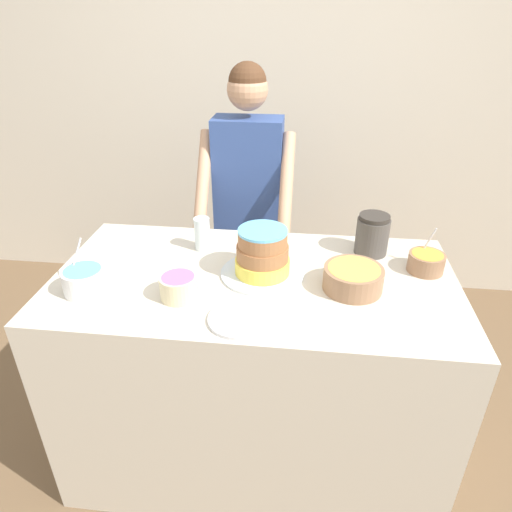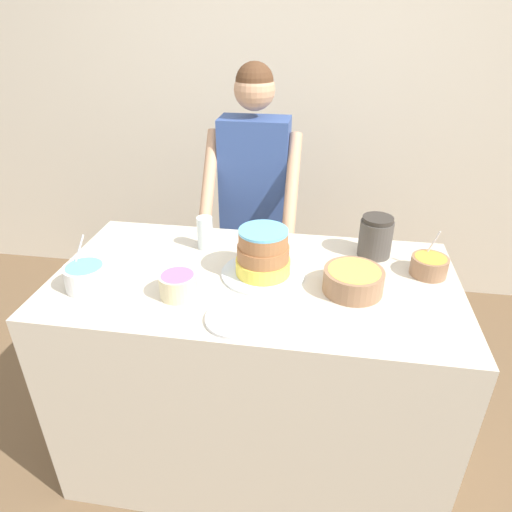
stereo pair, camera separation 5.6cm
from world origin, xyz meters
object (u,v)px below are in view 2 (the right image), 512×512
cake (263,255)px  drinking_glass (205,233)px  stoneware_jar (376,237)px  frosting_bowl_yellow (353,280)px  frosting_bowl_purple (178,284)px  frosting_bowl_orange (429,265)px  ceramic_plate (237,318)px  person_baker (254,191)px  frosting_bowl_blue (86,276)px

cake → drinking_glass: (-0.26, 0.17, -0.01)m
drinking_glass → stoneware_jar: stoneware_jar is taller
drinking_glass → stoneware_jar: size_ratio=0.83×
cake → frosting_bowl_yellow: size_ratio=1.48×
frosting_bowl_purple → cake: bearing=34.3°
frosting_bowl_yellow → frosting_bowl_purple: (-0.59, -0.12, -0.00)m
cake → frosting_bowl_purple: size_ratio=2.38×
frosting_bowl_purple → drinking_glass: 0.36m
frosting_bowl_orange → ceramic_plate: (-0.65, -0.39, -0.03)m
frosting_bowl_purple → person_baker: bearing=82.5°
drinking_glass → ceramic_plate: (0.22, -0.47, -0.06)m
frosting_bowl_orange → ceramic_plate: 0.76m
person_baker → cake: bearing=-78.4°
person_baker → stoneware_jar: 0.76m
frosting_bowl_blue → drinking_glass: (0.34, 0.36, 0.02)m
frosting_bowl_blue → stoneware_jar: 1.10m
ceramic_plate → stoneware_jar: (0.46, 0.51, 0.08)m
person_baker → frosting_bowl_purple: 0.91m
cake → frosting_bowl_orange: (0.61, 0.10, -0.04)m
stoneware_jar → frosting_bowl_purple: bearing=-149.5°
person_baker → frosting_bowl_blue: 1.02m
frosting_bowl_purple → stoneware_jar: stoneware_jar is taller
frosting_bowl_yellow → drinking_glass: size_ratio=1.54×
frosting_bowl_purple → stoneware_jar: bearing=30.5°
drinking_glass → frosting_bowl_purple: bearing=-90.5°
frosting_bowl_purple → ceramic_plate: frosting_bowl_purple is taller
ceramic_plate → stoneware_jar: bearing=48.2°
drinking_glass → ceramic_plate: 0.52m
person_baker → frosting_bowl_yellow: size_ratio=7.59×
frosting_bowl_yellow → stoneware_jar: 0.30m
stoneware_jar → drinking_glass: bearing=-176.1°
person_baker → frosting_bowl_orange: bearing=-39.6°
cake → frosting_bowl_blue: cake is taller
frosting_bowl_yellow → ceramic_plate: (-0.37, -0.23, -0.04)m
frosting_bowl_purple → drinking_glass: size_ratio=0.96×
stoneware_jar → ceramic_plate: bearing=-131.8°
frosting_bowl_yellow → person_baker: bearing=121.2°
frosting_bowl_blue → ceramic_plate: frosting_bowl_blue is taller
drinking_glass → stoneware_jar: 0.68m
cake → frosting_bowl_blue: 0.63m
ceramic_plate → frosting_bowl_purple: bearing=154.5°
frosting_bowl_yellow → drinking_glass: 0.64m
person_baker → frosting_bowl_blue: person_baker is taller
person_baker → frosting_bowl_purple: bearing=-97.5°
frosting_bowl_blue → drinking_glass: frosting_bowl_blue is taller
frosting_bowl_orange → frosting_bowl_blue: bearing=-166.8°
drinking_glass → frosting_bowl_blue: bearing=-133.1°
frosting_bowl_blue → ceramic_plate: size_ratio=0.86×
ceramic_plate → cake: bearing=82.0°
frosting_bowl_purple → ceramic_plate: (0.23, -0.11, -0.04)m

